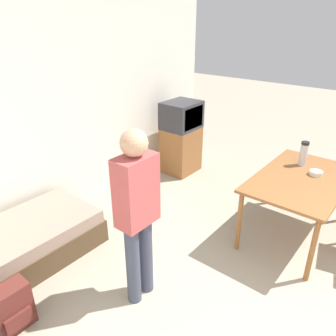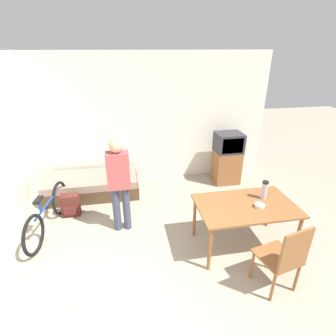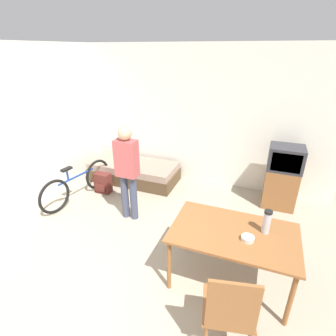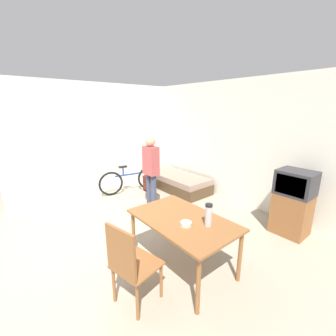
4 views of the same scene
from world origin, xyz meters
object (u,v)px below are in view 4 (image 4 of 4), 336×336
(dining_table, at_px, (183,224))
(bicycle, at_px, (130,180))
(backpack, at_px, (149,184))
(wooden_chair, at_px, (129,262))
(person_standing, at_px, (151,168))
(mate_bowl, at_px, (186,224))
(tv, at_px, (293,203))
(thermos_flask, at_px, (209,214))
(daybed, at_px, (177,182))

(dining_table, bearing_deg, bicycle, 162.87)
(bicycle, xyz_separation_m, backpack, (0.28, 0.38, -0.11))
(wooden_chair, distance_m, person_standing, 2.47)
(dining_table, height_order, wooden_chair, wooden_chair)
(wooden_chair, xyz_separation_m, backpack, (-2.75, 2.14, -0.35))
(mate_bowl, bearing_deg, tv, 79.50)
(dining_table, relative_size, thermos_flask, 4.92)
(bicycle, height_order, thermos_flask, thermos_flask)
(wooden_chair, distance_m, bicycle, 3.51)
(person_standing, xyz_separation_m, backpack, (-0.90, 0.55, -0.70))
(daybed, xyz_separation_m, dining_table, (2.34, -1.97, 0.45))
(person_standing, bearing_deg, backpack, 148.55)
(daybed, bearing_deg, thermos_flask, -34.91)
(daybed, xyz_separation_m, thermos_flask, (2.66, -1.85, 0.68))
(wooden_chair, xyz_separation_m, mate_bowl, (0.05, 0.76, 0.20))
(thermos_flask, bearing_deg, backpack, 158.59)
(daybed, height_order, person_standing, person_standing)
(tv, bearing_deg, bicycle, -162.15)
(wooden_chair, bearing_deg, person_standing, 139.42)
(thermos_flask, relative_size, mate_bowl, 2.05)
(bicycle, relative_size, thermos_flask, 5.64)
(thermos_flask, bearing_deg, bicycle, 166.43)
(wooden_chair, distance_m, backpack, 3.50)
(tv, height_order, bicycle, tv)
(daybed, height_order, tv, tv)
(tv, xyz_separation_m, person_standing, (-2.30, -1.29, 0.34))
(daybed, relative_size, thermos_flask, 6.52)
(dining_table, distance_m, thermos_flask, 0.41)
(bicycle, bearing_deg, daybed, 61.09)
(person_standing, height_order, thermos_flask, person_standing)
(daybed, relative_size, bicycle, 1.16)
(daybed, distance_m, bicycle, 1.23)
(dining_table, distance_m, bicycle, 3.08)
(dining_table, bearing_deg, person_standing, 157.25)
(thermos_flask, bearing_deg, dining_table, -159.75)
(wooden_chair, bearing_deg, daybed, 130.78)
(dining_table, bearing_deg, wooden_chair, -83.15)
(tv, relative_size, person_standing, 0.72)
(dining_table, xyz_separation_m, thermos_flask, (0.32, 0.12, 0.23))
(mate_bowl, bearing_deg, person_standing, 156.58)
(bicycle, bearing_deg, person_standing, -8.09)
(tv, bearing_deg, mate_bowl, -100.50)
(tv, height_order, person_standing, person_standing)
(tv, xyz_separation_m, backpack, (-3.20, -0.74, -0.37))
(dining_table, relative_size, bicycle, 0.87)
(daybed, xyz_separation_m, backpack, (-0.31, -0.69, 0.00))
(tv, height_order, mate_bowl, tv)
(wooden_chair, distance_m, mate_bowl, 0.79)
(dining_table, distance_m, person_standing, 1.92)
(tv, xyz_separation_m, mate_bowl, (-0.39, -2.11, 0.18))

